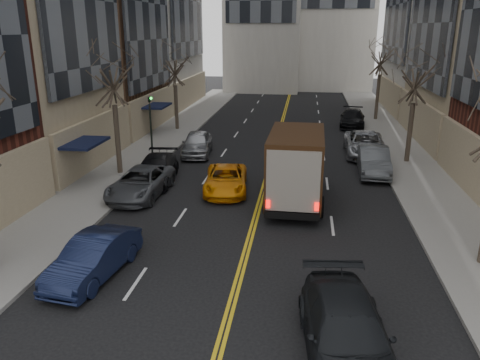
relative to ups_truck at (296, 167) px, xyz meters
The scene contains 18 objects.
sidewalk_left 14.94m from the ups_truck, 136.49° to the left, with size 4.00×66.00×0.15m, color slate.
sidewalk_right 12.65m from the ups_truck, 54.66° to the left, with size 4.00×66.00×0.15m, color slate.
tree_lf_mid 12.01m from the ups_truck, 163.07° to the left, with size 3.20×3.20×8.91m.
tree_lf_far 19.79m from the ups_truck, 123.07° to the left, with size 3.20×3.20×8.12m.
tree_rt_mid 11.64m from the ups_truck, 49.39° to the left, with size 3.20×3.20×8.32m.
tree_rt_far 24.74m from the ups_truck, 73.12° to the left, with size 3.20×3.20×9.11m.
traffic_signal 10.57m from the ups_truck, 150.35° to the left, with size 0.29×0.26×4.70m.
ups_truck is the anchor object (origin of this frame).
observer_sedan 11.94m from the ups_truck, 82.09° to the right, with size 2.77×5.67×1.59m.
taxi 4.09m from the ups_truck, 163.29° to the left, with size 2.20×4.77×1.33m, color orange.
pedestrian 1.59m from the ups_truck, 53.47° to the left, with size 0.57×0.38×1.57m, color black.
parked_lf_b 10.98m from the ups_truck, 128.91° to the right, with size 1.55×4.45×1.47m, color #101732.
parked_lf_c 8.14m from the ups_truck, behind, with size 2.40×5.19×1.44m, color #484A4F.
parked_lf_d 8.36m from the ups_truck, 164.63° to the left, with size 2.06×5.06×1.47m, color black.
parked_lf_e 11.01m from the ups_truck, 129.71° to the left, with size 1.91×4.74×1.61m, color #939599.
parked_rt_a 7.19m from the ups_truck, 50.33° to the left, with size 1.71×4.90×1.61m, color #474B4E.
parked_rt_b 10.84m from the ups_truck, 65.11° to the left, with size 2.67×5.79×1.61m, color #ADB0B5.
parked_rt_c 20.38m from the ups_truck, 77.10° to the left, with size 2.11×5.18×1.50m, color black.
Camera 1 is at (2.05, -5.66, 8.43)m, focal length 35.00 mm.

